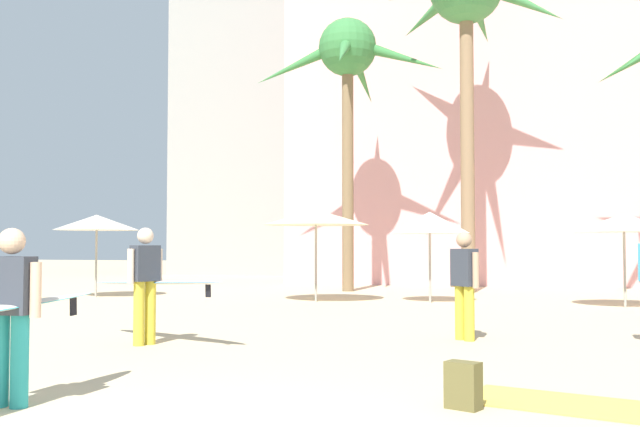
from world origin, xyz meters
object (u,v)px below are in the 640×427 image
(palm_tree_center, at_px, (348,64))
(cafe_umbrella_0, at_px, (316,217))
(cafe_umbrella_4, at_px, (430,223))
(person_near_left, at_px, (464,281))
(palm_tree_far_left, at_px, (466,5))
(beach_towel, at_px, (561,403))
(backpack, at_px, (464,386))
(person_mid_right, at_px, (149,281))
(cafe_umbrella_3, at_px, (97,223))
(cafe_umbrella_1, at_px, (624,223))
(person_mid_left, at_px, (3,309))

(palm_tree_center, relative_size, cafe_umbrella_0, 3.16)
(cafe_umbrella_4, distance_m, person_near_left, 7.46)
(palm_tree_far_left, relative_size, beach_towel, 6.20)
(cafe_umbrella_4, bearing_deg, beach_towel, -78.64)
(palm_tree_far_left, distance_m, person_near_left, 14.21)
(cafe_umbrella_4, xyz_separation_m, backpack, (1.48, -12.04, -1.84))
(cafe_umbrella_4, relative_size, person_mid_right, 0.80)
(cafe_umbrella_3, relative_size, backpack, 5.63)
(backpack, bearing_deg, person_near_left, 27.19)
(cafe_umbrella_3, distance_m, person_mid_right, 10.49)
(cafe_umbrella_0, height_order, beach_towel, cafe_umbrella_0)
(backpack, bearing_deg, cafe_umbrella_1, 9.47)
(cafe_umbrella_4, height_order, person_mid_left, cafe_umbrella_4)
(cafe_umbrella_0, distance_m, beach_towel, 12.60)
(cafe_umbrella_0, relative_size, beach_towel, 1.60)
(cafe_umbrella_0, xyz_separation_m, person_mid_left, (0.41, -12.72, -1.30))
(cafe_umbrella_3, bearing_deg, person_mid_right, -54.52)
(cafe_umbrella_4, bearing_deg, backpack, -82.99)
(palm_tree_center, xyz_separation_m, person_near_left, (4.22, -11.28, -6.39))
(backpack, distance_m, person_near_left, 4.83)
(palm_tree_far_left, bearing_deg, cafe_umbrella_4, -99.85)
(cafe_umbrella_1, relative_size, person_mid_right, 0.82)
(cafe_umbrella_1, height_order, person_near_left, cafe_umbrella_1)
(cafe_umbrella_0, height_order, person_mid_left, cafe_umbrella_0)
(backpack, relative_size, person_mid_right, 0.15)
(cafe_umbrella_1, bearing_deg, person_near_left, -115.75)
(backpack, distance_m, person_mid_right, 5.79)
(person_mid_right, xyz_separation_m, person_near_left, (4.52, 1.56, -0.01))
(palm_tree_far_left, xyz_separation_m, palm_tree_center, (-3.73, -0.35, -1.74))
(cafe_umbrella_3, xyz_separation_m, backpack, (10.81, -11.70, -1.90))
(person_mid_right, bearing_deg, palm_tree_center, -65.08)
(cafe_umbrella_1, relative_size, person_near_left, 1.42)
(cafe_umbrella_0, bearing_deg, cafe_umbrella_4, 7.34)
(palm_tree_far_left, bearing_deg, cafe_umbrella_1, -50.89)
(palm_tree_center, bearing_deg, cafe_umbrella_0, -89.17)
(cafe_umbrella_0, distance_m, backpack, 12.62)
(backpack, xyz_separation_m, person_near_left, (-0.24, 4.77, 0.71))
(cafe_umbrella_0, xyz_separation_m, backpack, (4.39, -11.67, -1.99))
(cafe_umbrella_1, relative_size, cafe_umbrella_3, 1.00)
(palm_tree_center, relative_size, person_mid_left, 2.86)
(cafe_umbrella_1, bearing_deg, backpack, -104.86)
(cafe_umbrella_3, height_order, person_mid_left, cafe_umbrella_3)
(cafe_umbrella_3, distance_m, cafe_umbrella_4, 9.34)
(palm_tree_center, xyz_separation_m, beach_towel, (5.31, -15.63, -7.30))
(palm_tree_far_left, height_order, palm_tree_center, palm_tree_far_left)
(person_near_left, bearing_deg, palm_tree_far_left, 46.51)
(cafe_umbrella_3, distance_m, beach_towel, 16.36)
(cafe_umbrella_4, distance_m, backpack, 12.27)
(palm_tree_center, height_order, person_mid_left, palm_tree_center)
(palm_tree_far_left, bearing_deg, cafe_umbrella_3, -155.02)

